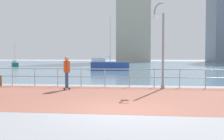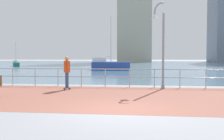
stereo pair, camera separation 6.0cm
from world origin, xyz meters
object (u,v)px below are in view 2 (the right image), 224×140
at_px(skateboarder, 67,70).
at_px(sailboat_navy, 110,65).
at_px(lamppost, 160,41).
at_px(sailboat_white, 16,64).

relative_size(skateboarder, sailboat_navy, 0.25).
bearing_deg(skateboarder, lamppost, 10.78).
xyz_separation_m(sailboat_navy, sailboat_white, (-18.68, 12.12, -0.23)).
bearing_deg(lamppost, sailboat_navy, 104.95).
bearing_deg(sailboat_navy, skateboarder, -88.73).
height_order(lamppost, skateboarder, lamppost).
bearing_deg(skateboarder, sailboat_navy, 91.27).
bearing_deg(sailboat_white, skateboarder, -59.87).
bearing_deg(sailboat_navy, lamppost, -75.05).
bearing_deg(lamppost, skateboarder, -169.22).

